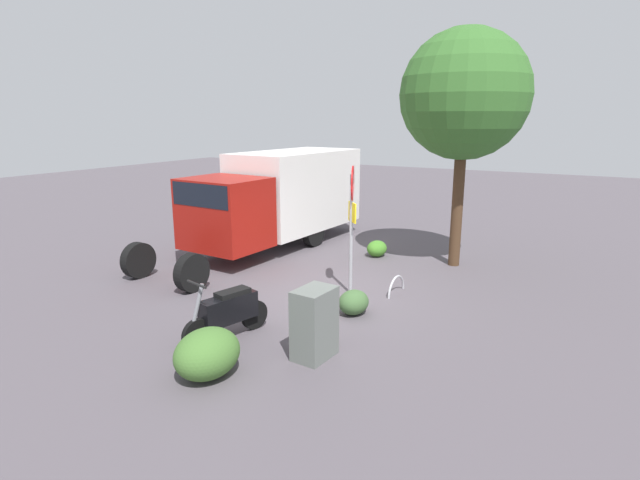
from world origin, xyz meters
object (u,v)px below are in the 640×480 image
at_px(motorcycle, 228,311).
at_px(stop_sign, 352,210).
at_px(box_truck_near, 278,195).
at_px(bike_rack_hoop, 396,293).
at_px(utility_cabinet, 314,323).
at_px(street_tree, 465,96).

relative_size(motorcycle, stop_sign, 0.61).
distance_m(box_truck_near, bike_rack_hoop, 5.59).
relative_size(motorcycle, utility_cabinet, 1.48).
height_order(box_truck_near, street_tree, street_tree).
height_order(box_truck_near, stop_sign, stop_sign).
bearing_deg(stop_sign, street_tree, 157.01).
bearing_deg(motorcycle, bike_rack_hoop, 169.26).
distance_m(box_truck_near, street_tree, 6.09).
bearing_deg(box_truck_near, motorcycle, 30.09).
height_order(motorcycle, bike_rack_hoop, motorcycle).
height_order(box_truck_near, motorcycle, box_truck_near).
bearing_deg(bike_rack_hoop, motorcycle, -25.50).
bearing_deg(bike_rack_hoop, utility_cabinet, -0.97).
bearing_deg(motorcycle, utility_cabinet, 108.76).
relative_size(street_tree, bike_rack_hoop, 7.20).
height_order(utility_cabinet, bike_rack_hoop, utility_cabinet).
height_order(street_tree, utility_cabinet, street_tree).
bearing_deg(box_truck_near, utility_cabinet, 42.17).
relative_size(motorcycle, street_tree, 0.29).
xyz_separation_m(box_truck_near, utility_cabinet, (5.98, 4.75, -1.00)).
height_order(motorcycle, street_tree, street_tree).
bearing_deg(utility_cabinet, box_truck_near, -141.51).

